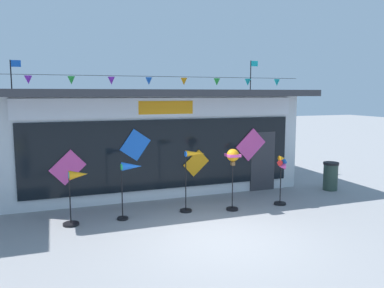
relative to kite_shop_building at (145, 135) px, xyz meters
name	(u,v)px	position (x,y,z in m)	size (l,w,h in m)	color
ground_plane	(220,238)	(0.24, -6.38, -1.72)	(80.00, 80.00, 0.00)	gray
kite_shop_building	(145,135)	(0.00, 0.00, 0.00)	(9.84, 6.78, 4.62)	silver
wind_spinner_far_left	(76,188)	(-2.77, -4.33, -0.78)	(0.66, 0.40, 1.40)	black
wind_spinner_left	(130,175)	(-1.42, -4.34, -0.53)	(0.69, 0.35, 1.52)	black
wind_spinner_center_left	(192,170)	(0.32, -4.27, -0.55)	(0.71, 0.33, 1.72)	black
wind_spinner_center_right	(233,162)	(1.43, -4.57, -0.34)	(0.36, 0.36, 1.75)	black
wind_spinner_right	(281,173)	(3.02, -4.59, -0.76)	(0.41, 0.35, 1.49)	black
trash_bin	(331,176)	(5.60, -3.65, -1.24)	(0.52, 0.52, 0.96)	#2D4238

